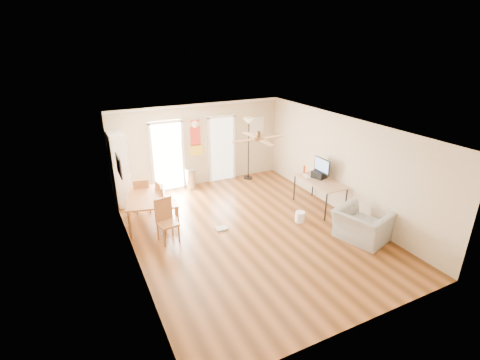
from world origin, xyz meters
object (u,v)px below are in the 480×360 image
bookshelf (120,168)px  dining_chair_right_a (166,198)px  computer_desk (319,194)px  armchair (362,225)px  dining_table (148,210)px  torchiere_lamp (248,149)px  wastebasket_a (300,217)px  dining_chair_near (168,222)px  trash_can (191,179)px  dining_chair_right_b (170,203)px  printer (319,174)px  dining_chair_far (142,195)px

bookshelf → dining_chair_right_a: (0.92, -1.30, -0.57)m
computer_desk → armchair: 1.83m
dining_table → dining_chair_right_a: (0.55, 0.31, 0.09)m
bookshelf → dining_chair_right_a: 1.69m
torchiere_lamp → wastebasket_a: size_ratio=7.38×
dining_chair_near → trash_can: size_ratio=1.60×
wastebasket_a → torchiere_lamp: bearing=86.2°
dining_chair_near → torchiere_lamp: 4.49m
dining_chair_right_b → wastebasket_a: dining_chair_right_b is taller
torchiere_lamp → armchair: (0.56, -4.66, -0.66)m
printer → dining_chair_right_a: bearing=147.3°
dining_chair_far → dining_chair_right_b: bearing=132.7°
bookshelf → dining_chair_right_a: bookshelf is taller
dining_table → trash_can: bearing=44.3°
dining_chair_right_b → dining_chair_near: 1.05m
computer_desk → dining_chair_far: bearing=156.5°
dining_table → computer_desk: size_ratio=1.02×
dining_chair_right_b → wastebasket_a: size_ratio=3.47×
bookshelf → dining_chair_far: bearing=-78.8°
dining_table → computer_desk: computer_desk is taller
torchiere_lamp → computer_desk: torchiere_lamp is taller
dining_chair_right_a → armchair: (3.75, -3.32, -0.10)m
torchiere_lamp → bookshelf: bearing=-179.5°
dining_table → printer: (4.60, -0.98, 0.51)m
printer → armchair: printer is taller
dining_chair_right_a → armchair: dining_chair_right_a is taller
trash_can → wastebasket_a: 3.80m
armchair → computer_desk: bearing=-22.2°
dining_table → printer: 4.73m
dining_chair_right_b → torchiere_lamp: torchiere_lamp is taller
bookshelf → wastebasket_a: bearing=-53.1°
printer → bookshelf: bearing=137.4°
bookshelf → dining_chair_right_b: size_ratio=2.13×
bookshelf → trash_can: bearing=-11.4°
bookshelf → dining_chair_right_a: size_ratio=2.22×
dining_chair_far → printer: size_ratio=2.69×
bookshelf → dining_chair_near: bearing=-90.7°
bookshelf → dining_table: size_ratio=1.36×
bookshelf → dining_table: 1.78m
dining_chair_far → dining_chair_near: bearing=106.3°
armchair → trash_can: bearing=12.3°
torchiere_lamp → printer: bearing=-71.8°
bookshelf → dining_chair_near: size_ratio=2.00×
bookshelf → armchair: bookshelf is taller
torchiere_lamp → printer: (0.86, -2.63, -0.14)m
dining_chair_right_a → dining_chair_far: size_ratio=0.96×
armchair → dining_chair_near: bearing=48.1°
bookshelf → computer_desk: bearing=-43.1°
dining_chair_far → armchair: 5.70m
dining_table → wastebasket_a: bearing=-25.3°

